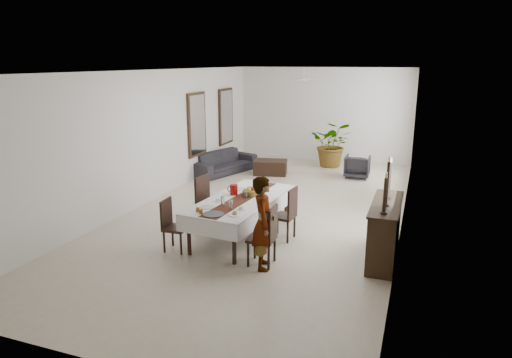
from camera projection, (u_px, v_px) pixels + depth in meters
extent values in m
cube|color=beige|center=(268.00, 210.00, 10.74)|extent=(6.00, 12.00, 0.00)
cube|color=white|center=(269.00, 70.00, 9.94)|extent=(6.00, 12.00, 0.02)
cube|color=white|center=(324.00, 115.00, 15.80)|extent=(6.00, 0.02, 3.20)
cube|color=white|center=(91.00, 234.00, 4.89)|extent=(6.00, 0.02, 3.20)
cube|color=white|center=(155.00, 136.00, 11.34)|extent=(0.02, 12.00, 3.20)
cube|color=white|center=(407.00, 152.00, 9.35)|extent=(0.02, 12.00, 3.20)
cube|color=black|center=(242.00, 200.00, 8.92)|extent=(1.28, 2.60, 0.05)
cylinder|color=black|center=(189.00, 236.00, 8.17)|extent=(0.08, 0.08, 0.73)
cylinder|color=black|center=(234.00, 244.00, 7.79)|extent=(0.08, 0.08, 0.73)
cylinder|color=black|center=(248.00, 200.00, 10.26)|extent=(0.08, 0.08, 0.73)
cylinder|color=black|center=(286.00, 205.00, 9.87)|extent=(0.08, 0.08, 0.73)
cube|color=silver|center=(242.00, 199.00, 8.92)|extent=(1.48, 2.80, 0.01)
cube|color=white|center=(215.00, 202.00, 9.21)|extent=(0.26, 2.69, 0.31)
cube|color=white|center=(270.00, 210.00, 8.70)|extent=(0.26, 2.69, 0.31)
cube|color=white|center=(206.00, 228.00, 7.78)|extent=(1.23, 0.13, 0.31)
cube|color=white|center=(270.00, 189.00, 10.13)|extent=(1.23, 0.13, 0.31)
cube|color=#592719|center=(242.00, 198.00, 8.91)|extent=(0.61, 2.64, 0.00)
cylinder|color=maroon|center=(234.00, 190.00, 9.13)|extent=(0.17, 0.17, 0.21)
torus|color=maroon|center=(230.00, 189.00, 9.17)|extent=(0.13, 0.03, 0.13)
cylinder|color=white|center=(231.00, 204.00, 8.25)|extent=(0.07, 0.07, 0.18)
cylinder|color=silver|center=(223.00, 201.00, 8.43)|extent=(0.07, 0.07, 0.18)
cylinder|color=white|center=(245.00, 194.00, 8.92)|extent=(0.07, 0.07, 0.18)
cylinder|color=white|center=(242.00, 208.00, 8.23)|extent=(0.09, 0.09, 0.06)
cylinder|color=white|center=(242.00, 209.00, 8.23)|extent=(0.16, 0.16, 0.01)
cylinder|color=white|center=(219.00, 200.00, 8.72)|extent=(0.09, 0.09, 0.06)
cylinder|color=silver|center=(219.00, 201.00, 8.72)|extent=(0.16, 0.16, 0.01)
cylinder|color=white|center=(235.00, 215.00, 7.95)|extent=(0.25, 0.25, 0.02)
sphere|color=tan|center=(235.00, 213.00, 7.94)|extent=(0.09, 0.09, 0.09)
cylinder|color=silver|center=(207.00, 207.00, 8.36)|extent=(0.25, 0.25, 0.02)
cylinder|color=silver|center=(240.00, 189.00, 9.56)|extent=(0.25, 0.25, 0.02)
cylinder|color=#39393E|center=(213.00, 214.00, 7.95)|extent=(0.38, 0.38, 0.02)
cylinder|color=#8B4014|center=(201.00, 212.00, 8.01)|extent=(0.07, 0.07, 0.08)
cylinder|color=brown|center=(198.00, 210.00, 8.11)|extent=(0.07, 0.07, 0.08)
cylinder|color=brown|center=(250.00, 193.00, 9.11)|extent=(0.31, 0.31, 0.10)
sphere|color=maroon|center=(252.00, 189.00, 9.09)|extent=(0.09, 0.09, 0.09)
sphere|color=#5A7322|center=(249.00, 188.00, 9.13)|extent=(0.08, 0.08, 0.08)
sphere|color=gold|center=(249.00, 190.00, 9.04)|extent=(0.09, 0.09, 0.09)
cube|color=black|center=(262.00, 239.00, 7.77)|extent=(0.46, 0.46, 0.05)
cylinder|color=black|center=(269.00, 258.00, 7.61)|extent=(0.05, 0.05, 0.44)
cylinder|color=black|center=(275.00, 249.00, 7.94)|extent=(0.05, 0.05, 0.44)
cylinder|color=black|center=(248.00, 255.00, 7.72)|extent=(0.05, 0.05, 0.44)
cylinder|color=black|center=(255.00, 247.00, 8.05)|extent=(0.05, 0.05, 0.44)
cube|color=black|center=(273.00, 223.00, 7.63)|extent=(0.06, 0.45, 0.56)
cube|color=black|center=(283.00, 216.00, 8.89)|extent=(0.49, 0.49, 0.05)
cylinder|color=black|center=(288.00, 233.00, 8.72)|extent=(0.05, 0.05, 0.44)
cylinder|color=black|center=(294.00, 227.00, 9.04)|extent=(0.05, 0.05, 0.44)
cylinder|color=black|center=(270.00, 230.00, 8.87)|extent=(0.05, 0.05, 0.44)
cylinder|color=black|center=(278.00, 224.00, 9.19)|extent=(0.05, 0.05, 0.44)
cube|color=black|center=(293.00, 203.00, 8.73)|extent=(0.08, 0.45, 0.57)
cube|color=black|center=(176.00, 228.00, 8.36)|extent=(0.43, 0.43, 0.05)
cylinder|color=black|center=(173.00, 236.00, 8.61)|extent=(0.04, 0.04, 0.41)
cylinder|color=black|center=(164.00, 242.00, 8.30)|extent=(0.04, 0.04, 0.41)
cylinder|color=black|center=(189.00, 237.00, 8.52)|extent=(0.04, 0.04, 0.41)
cylinder|color=black|center=(181.00, 244.00, 8.21)|extent=(0.04, 0.04, 0.41)
cube|color=black|center=(166.00, 213.00, 8.34)|extent=(0.06, 0.41, 0.52)
cube|color=black|center=(212.00, 208.00, 9.25)|extent=(0.55, 0.55, 0.06)
cylinder|color=black|center=(209.00, 216.00, 9.58)|extent=(0.06, 0.06, 0.48)
cylinder|color=black|center=(198.00, 222.00, 9.24)|extent=(0.06, 0.06, 0.48)
cylinder|color=black|center=(226.00, 219.00, 9.40)|extent=(0.06, 0.06, 0.48)
cylinder|color=black|center=(215.00, 225.00, 9.05)|extent=(0.06, 0.06, 0.48)
cube|color=black|center=(202.00, 191.00, 9.27)|extent=(0.11, 0.49, 0.62)
imported|color=gray|center=(263.00, 223.00, 7.56)|extent=(0.54, 0.67, 1.59)
cube|color=black|center=(385.00, 232.00, 7.96)|extent=(0.45, 1.67, 1.00)
cube|color=black|center=(387.00, 204.00, 7.83)|extent=(0.49, 1.74, 0.03)
cylinder|color=black|center=(384.00, 213.00, 7.26)|extent=(0.11, 0.11, 0.03)
cylinder|color=black|center=(385.00, 195.00, 7.19)|extent=(0.06, 0.06, 0.56)
cylinder|color=white|center=(386.00, 175.00, 7.11)|extent=(0.04, 0.04, 0.09)
cylinder|color=black|center=(386.00, 205.00, 7.67)|extent=(0.11, 0.11, 0.03)
cylinder|color=black|center=(388.00, 183.00, 7.57)|extent=(0.06, 0.06, 0.73)
cylinder|color=beige|center=(389.00, 159.00, 7.47)|extent=(0.04, 0.04, 0.09)
cylinder|color=black|center=(388.00, 198.00, 8.07)|extent=(0.11, 0.11, 0.03)
cylinder|color=black|center=(389.00, 180.00, 7.99)|extent=(0.06, 0.06, 0.61)
cylinder|color=white|center=(391.00, 160.00, 7.90)|extent=(0.04, 0.04, 0.09)
imported|color=#29262B|center=(223.00, 162.00, 14.23)|extent=(1.59, 2.46, 0.67)
imported|color=#27252B|center=(357.00, 166.00, 13.66)|extent=(0.73, 0.75, 0.67)
cube|color=black|center=(270.00, 167.00, 14.07)|extent=(1.10, 0.85, 0.44)
imported|color=#2A6327|center=(333.00, 144.00, 14.99)|extent=(1.44, 1.27, 1.50)
cube|color=black|center=(197.00, 124.00, 13.33)|extent=(0.06, 1.05, 1.85)
cube|color=silver|center=(198.00, 125.00, 13.31)|extent=(0.01, 0.90, 1.70)
cube|color=black|center=(226.00, 116.00, 15.24)|extent=(0.06, 1.05, 1.85)
cube|color=silver|center=(227.00, 117.00, 15.22)|extent=(0.01, 0.90, 1.70)
cylinder|color=silver|center=(303.00, 72.00, 12.69)|extent=(0.04, 0.04, 0.20)
cylinder|color=silver|center=(303.00, 79.00, 12.74)|extent=(0.16, 0.16, 0.08)
cube|color=silver|center=(306.00, 79.00, 13.06)|extent=(0.10, 0.55, 0.01)
cube|color=silver|center=(300.00, 80.00, 12.42)|extent=(0.10, 0.55, 0.01)
cube|color=silver|center=(315.00, 80.00, 12.63)|extent=(0.55, 0.10, 0.01)
cube|color=silver|center=(291.00, 79.00, 12.86)|extent=(0.55, 0.10, 0.01)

